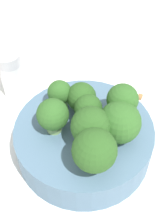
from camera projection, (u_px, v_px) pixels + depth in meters
ground_plane at (84, 150)px, 0.44m from camera, size 3.00×3.00×0.00m
bowl at (84, 139)px, 0.42m from camera, size 0.18×0.18×0.05m
broccoli_floret_0 at (88, 110)px, 0.39m from camera, size 0.04×0.04×0.04m
broccoli_floret_1 at (53, 116)px, 0.38m from camera, size 0.04×0.04×0.05m
broccoli_floret_2 at (123, 101)px, 0.39m from camera, size 0.04×0.04×0.06m
broccoli_floret_3 at (60, 94)px, 0.41m from camera, size 0.03×0.03×0.04m
broccoli_floret_4 at (81, 98)px, 0.41m from camera, size 0.04×0.04×0.04m
broccoli_floret_5 at (120, 123)px, 0.37m from camera, size 0.05×0.05×0.06m
broccoli_floret_6 at (94, 151)px, 0.34m from camera, size 0.05×0.05×0.06m
broccoli_floret_7 at (90, 127)px, 0.36m from camera, size 0.05×0.05×0.06m
pepper_shaker at (12, 75)px, 0.49m from camera, size 0.04×0.04×0.08m
almond_crumb_1 at (140, 96)px, 0.51m from camera, size 0.01×0.01×0.01m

